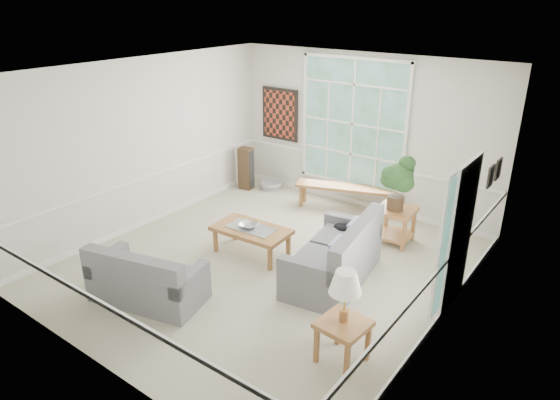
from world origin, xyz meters
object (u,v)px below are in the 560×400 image
(coffee_table, at_px, (252,241))
(side_table, at_px, (342,341))
(loveseat_right, at_px, (333,250))
(loveseat_front, at_px, (148,273))
(end_table, at_px, (395,225))

(coffee_table, bearing_deg, side_table, -31.91)
(loveseat_right, distance_m, coffee_table, 1.50)
(coffee_table, distance_m, side_table, 2.85)
(loveseat_right, xyz_separation_m, coffee_table, (-1.47, -0.11, -0.25))
(loveseat_right, bearing_deg, loveseat_front, -140.76)
(end_table, bearing_deg, side_table, -75.75)
(end_table, xyz_separation_m, side_table, (0.80, -3.17, -0.04))
(loveseat_front, bearing_deg, coffee_table, 66.54)
(coffee_table, height_order, end_table, end_table)
(coffee_table, relative_size, end_table, 2.02)
(loveseat_right, xyz_separation_m, end_table, (0.22, 1.68, -0.18))
(loveseat_right, xyz_separation_m, loveseat_front, (-1.78, -1.98, -0.07))
(loveseat_front, distance_m, end_table, 4.17)
(end_table, height_order, side_table, end_table)
(side_table, bearing_deg, loveseat_right, 124.64)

